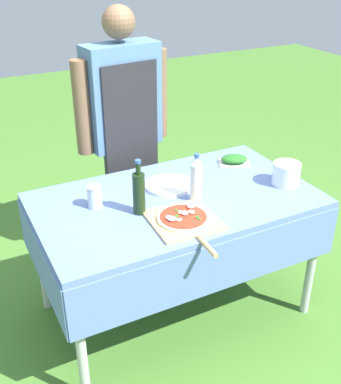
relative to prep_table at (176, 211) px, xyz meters
name	(u,v)px	position (x,y,z in m)	size (l,w,h in m)	color
ground_plane	(175,308)	(0.00, 0.00, -0.69)	(12.00, 12.00, 0.00)	#477A2D
prep_table	(176,211)	(0.00, 0.00, 0.00)	(1.50, 0.88, 0.77)	#607AB7
person_cook	(124,122)	(-0.02, 0.66, 0.30)	(0.62, 0.25, 1.67)	#4C4C51
pizza_on_peel	(184,219)	(-0.08, -0.24, 0.10)	(0.34, 0.50, 0.05)	tan
oil_bottle	(139,192)	(-0.24, -0.06, 0.20)	(0.06, 0.06, 0.29)	black
water_bottle	(196,179)	(0.08, -0.07, 0.21)	(0.07, 0.07, 0.26)	silver
herb_container	(234,159)	(0.52, 0.22, 0.11)	(0.23, 0.20, 0.05)	silver
mixing_tub	(286,174)	(0.62, -0.14, 0.15)	(0.15, 0.15, 0.13)	silver
plate_stack	(169,185)	(0.02, 0.12, 0.10)	(0.27, 0.27, 0.02)	white
sauce_jar	(95,198)	(-0.42, 0.10, 0.14)	(0.08, 0.08, 0.12)	silver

